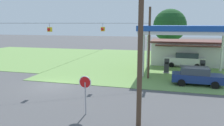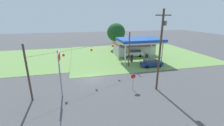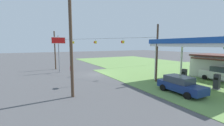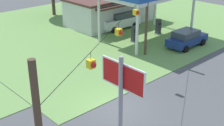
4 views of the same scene
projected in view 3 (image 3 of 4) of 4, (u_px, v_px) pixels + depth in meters
name	position (u px, v px, depth m)	size (l,w,h in m)	color
ground_plane	(96.00, 74.00, 24.37)	(160.00, 160.00, 0.00)	#4C4C4F
grass_verge_opposite_corner	(124.00, 60.00, 45.91)	(24.00, 24.00, 0.04)	#6B934C
gas_station_canopy	(201.00, 43.00, 17.08)	(10.16, 6.60, 5.47)	silver
fuel_pump_near	(184.00, 76.00, 19.28)	(0.71, 0.56, 1.69)	gray
fuel_pump_far	(217.00, 82.00, 15.91)	(0.71, 0.56, 1.69)	gray
car_at_pumps_front	(180.00, 85.00, 14.76)	(4.59, 2.18, 1.70)	navy
car_at_pumps_rear	(222.00, 74.00, 19.35)	(5.20, 2.37, 1.94)	white
stop_sign_roadside	(71.00, 71.00, 16.99)	(0.80, 0.08, 2.50)	#99999E
stop_sign_overhead	(59.00, 46.00, 25.49)	(0.22, 2.29, 6.36)	gray
utility_pole_main	(71.00, 28.00, 13.07)	(2.20, 0.44, 11.31)	#4C3828
signal_span_gantry	(95.00, 50.00, 23.89)	(16.88, 10.24, 7.34)	#4C3828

